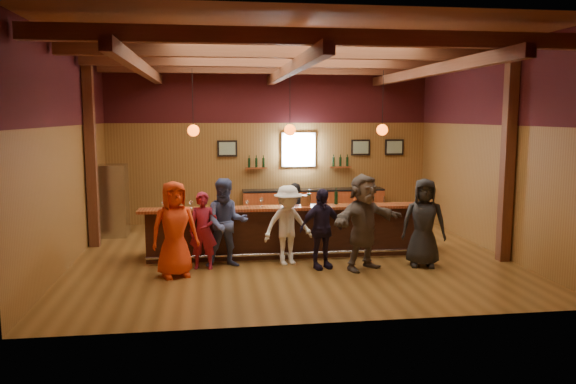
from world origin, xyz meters
name	(u,v)px	position (x,y,z in m)	size (l,w,h in m)	color
room	(290,105)	(0.00, 0.06, 3.21)	(9.04, 9.00, 4.52)	brown
bar_counter	(290,231)	(0.02, 0.15, 0.52)	(6.30, 1.07, 1.11)	black
back_bar_cabinet	(314,206)	(1.20, 3.72, 0.48)	(4.00, 0.52, 0.95)	maroon
window	(298,150)	(0.80, 3.95, 2.05)	(0.95, 0.09, 0.95)	silver
framed_pictures	(329,148)	(1.67, 3.94, 2.10)	(5.35, 0.05, 0.45)	black
wine_shelves	(299,165)	(0.80, 3.88, 1.62)	(3.00, 0.18, 0.30)	maroon
pendant_lights	(290,130)	(0.00, 0.00, 2.71)	(4.24, 0.24, 1.37)	black
stainless_fridge	(113,201)	(-4.10, 2.60, 0.90)	(0.70, 0.70, 1.80)	silver
customer_orange	(175,229)	(-2.35, -1.25, 0.90)	(0.88, 0.57, 1.81)	#EF4016
customer_redvest	(203,231)	(-1.83, -0.78, 0.76)	(0.56, 0.37, 1.53)	maroon
customer_denim	(226,223)	(-1.37, -0.70, 0.89)	(0.86, 0.67, 1.78)	#47568F
customer_white	(288,225)	(-0.14, -0.68, 0.81)	(1.05, 0.60, 1.62)	white
customer_navy	(321,229)	(0.47, -1.07, 0.80)	(0.93, 0.39, 1.59)	#1E1830
customer_brown	(363,222)	(1.28, -1.24, 0.95)	(1.75, 0.56, 1.89)	#5F544C
customer_dark	(424,223)	(2.53, -1.18, 0.89)	(0.87, 0.56, 1.77)	black
bartender	(294,213)	(0.26, 1.11, 0.73)	(0.53, 0.35, 1.46)	black
ice_bucket	(305,200)	(0.32, -0.09, 1.22)	(0.20, 0.20, 0.22)	brown
bottle_a	(309,199)	(0.39, -0.09, 1.24)	(0.07, 0.07, 0.34)	black
bottle_b	(336,198)	(1.00, -0.02, 1.25)	(0.08, 0.08, 0.36)	black
glass_a	(164,203)	(-2.62, -0.20, 1.24)	(0.08, 0.08, 0.19)	silver
glass_b	(191,203)	(-2.07, -0.25, 1.24)	(0.08, 0.08, 0.18)	silver
glass_c	(219,202)	(-1.50, -0.12, 1.23)	(0.07, 0.07, 0.17)	silver
glass_d	(247,202)	(-0.93, -0.28, 1.23)	(0.07, 0.07, 0.17)	silver
glass_e	(261,200)	(-0.62, -0.13, 1.25)	(0.09, 0.09, 0.19)	silver
glass_f	(319,200)	(0.59, -0.19, 1.23)	(0.07, 0.07, 0.17)	silver
glass_g	(363,200)	(1.56, -0.19, 1.22)	(0.07, 0.07, 0.16)	silver
glass_h	(373,198)	(1.77, -0.16, 1.25)	(0.09, 0.09, 0.20)	silver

